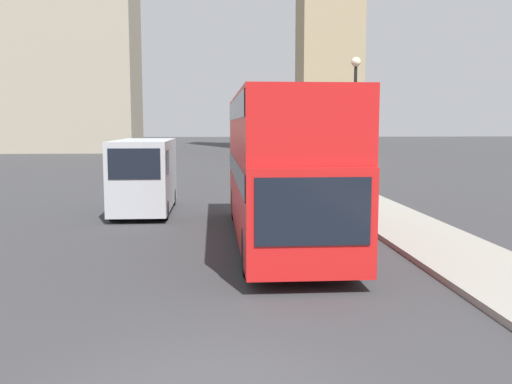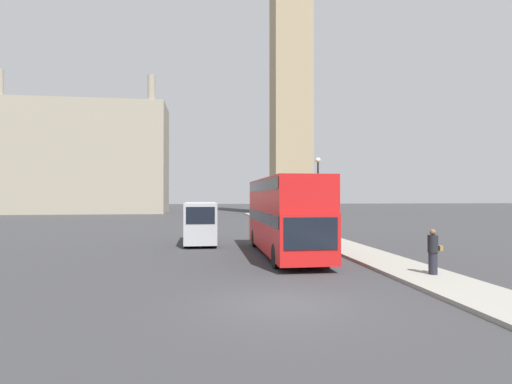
{
  "view_description": "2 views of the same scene",
  "coord_description": "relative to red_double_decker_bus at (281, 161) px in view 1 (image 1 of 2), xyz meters",
  "views": [
    {
      "loc": [
        0.23,
        -6.46,
        3.31
      ],
      "look_at": [
        1.27,
        7.65,
        1.64
      ],
      "focal_mm": 40.0,
      "sensor_mm": 36.0,
      "label": 1
    },
    {
      "loc": [
        -2.22,
        -11.57,
        3.19
      ],
      "look_at": [
        1.63,
        17.57,
        3.49
      ],
      "focal_mm": 28.0,
      "sensor_mm": 36.0,
      "label": 2
    }
  ],
  "objects": [
    {
      "name": "street_lamp",
      "position": [
        3.43,
        5.33,
        1.57
      ],
      "size": [
        0.36,
        0.36,
        5.67
      ],
      "color": "black",
      "rests_on": "sidewalk_strip"
    },
    {
      "name": "red_double_decker_bus",
      "position": [
        0.0,
        0.0,
        0.0
      ],
      "size": [
        2.59,
        10.67,
        4.11
      ],
      "color": "red",
      "rests_on": "ground_plane"
    },
    {
      "name": "white_van",
      "position": [
        -4.5,
        5.63,
        -0.84
      ],
      "size": [
        2.05,
        5.48,
        2.75
      ],
      "color": "#B2B7BC",
      "rests_on": "ground_plane"
    },
    {
      "name": "building_block_distant",
      "position": [
        -26.2,
        56.45,
        7.88
      ],
      "size": [
        29.71,
        11.21,
        24.77
      ],
      "color": "#9E937F",
      "rests_on": "ground_plane"
    }
  ]
}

